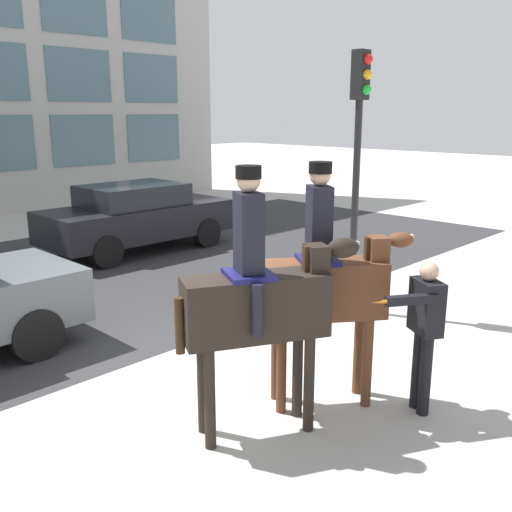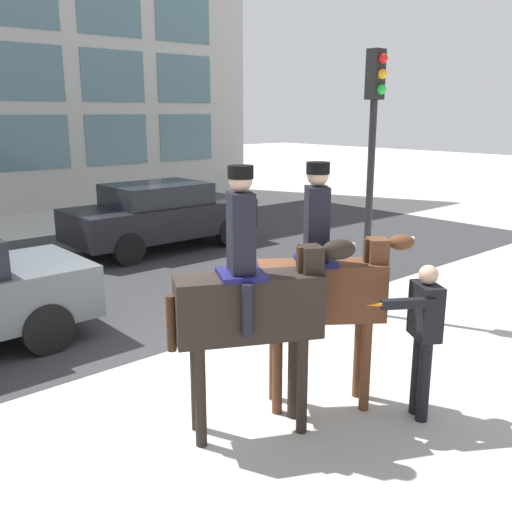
{
  "view_description": "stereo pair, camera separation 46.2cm",
  "coord_description": "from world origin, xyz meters",
  "views": [
    {
      "loc": [
        -4.19,
        -5.44,
        3.17
      ],
      "look_at": [
        0.22,
        -1.08,
        1.61
      ],
      "focal_mm": 40.0,
      "sensor_mm": 36.0,
      "label": 1
    },
    {
      "loc": [
        -3.85,
        -5.75,
        3.17
      ],
      "look_at": [
        0.22,
        -1.08,
        1.61
      ],
      "focal_mm": 40.0,
      "sensor_mm": 36.0,
      "label": 2
    }
  ],
  "objects": [
    {
      "name": "mounted_horse_companion",
      "position": [
        0.49,
        -1.86,
        1.4
      ],
      "size": [
        1.51,
        1.25,
        2.69
      ],
      "rotation": [
        0.0,
        0.0,
        -0.64
      ],
      "color": "#59331E",
      "rests_on": "ground_plane"
    },
    {
      "name": "pedestrian_bystander",
      "position": [
        1.07,
        -2.73,
        1.0
      ],
      "size": [
        0.91,
        0.48,
        1.68
      ],
      "rotation": [
        0.0,
        0.0,
        2.58
      ],
      "color": "black",
      "rests_on": "ground_plane"
    },
    {
      "name": "traffic_light",
      "position": [
        3.25,
        -0.29,
        2.73
      ],
      "size": [
        0.24,
        0.29,
        4.08
      ],
      "color": "black",
      "rests_on": "ground_plane"
    },
    {
      "name": "mounted_horse_lead",
      "position": [
        -0.44,
        -1.77,
        1.41
      ],
      "size": [
        1.75,
        1.11,
        2.7
      ],
      "rotation": [
        0.0,
        0.0,
        -0.48
      ],
      "color": "black",
      "rests_on": "ground_plane"
    },
    {
      "name": "ground_plane",
      "position": [
        0.0,
        0.0,
        0.0
      ],
      "size": [
        80.0,
        80.0,
        0.0
      ],
      "primitive_type": "plane",
      "color": "#B2AFA8"
    },
    {
      "name": "road_surface",
      "position": [
        0.0,
        4.75,
        0.0
      ],
      "size": [
        23.3,
        8.5,
        0.01
      ],
      "color": "#2D2D30",
      "rests_on": "ground_plane"
    },
    {
      "name": "street_car_far_lane",
      "position": [
        3.18,
        5.76,
        0.83
      ],
      "size": [
        4.43,
        1.94,
        1.57
      ],
      "color": "black",
      "rests_on": "ground_plane"
    }
  ]
}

